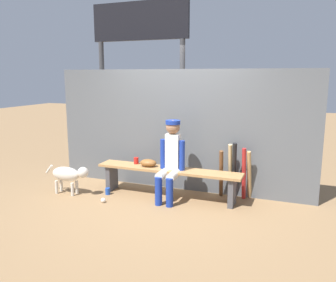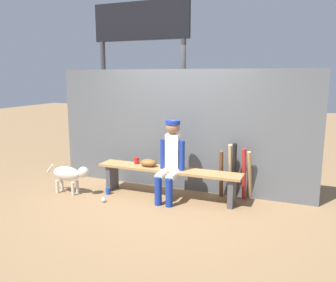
{
  "view_description": "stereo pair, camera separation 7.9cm",
  "coord_description": "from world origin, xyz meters",
  "views": [
    {
      "loc": [
        1.95,
        -5.0,
        1.96
      ],
      "look_at": [
        0.0,
        0.0,
        0.93
      ],
      "focal_mm": 36.88,
      "sensor_mm": 36.0,
      "label": 1
    },
    {
      "loc": [
        2.02,
        -4.97,
        1.96
      ],
      "look_at": [
        0.0,
        0.0,
        0.93
      ],
      "focal_mm": 36.88,
      "sensor_mm": 36.0,
      "label": 2
    }
  ],
  "objects": [
    {
      "name": "bat_wood_natural",
      "position": [
        0.94,
        0.37,
        0.45
      ],
      "size": [
        0.08,
        0.26,
        0.9
      ],
      "primitive_type": "cylinder",
      "rotation": [
        0.22,
        0.0,
        0.05
      ],
      "color": "tan",
      "rests_on": "ground_plane"
    },
    {
      "name": "baseball_glove",
      "position": [
        -0.35,
        0.0,
        0.54
      ],
      "size": [
        0.28,
        0.2,
        0.12
      ],
      "primitive_type": "ellipsoid",
      "color": "brown",
      "rests_on": "dugout_bench"
    },
    {
      "name": "bat_wood_tan",
      "position": [
        1.24,
        0.38,
        0.4
      ],
      "size": [
        0.09,
        0.26,
        0.81
      ],
      "primitive_type": "cylinder",
      "rotation": [
        0.24,
        0.0,
        -0.1
      ],
      "color": "tan",
      "rests_on": "ground_plane"
    },
    {
      "name": "chainlink_fence",
      "position": [
        0.0,
        0.47,
        1.03
      ],
      "size": [
        4.56,
        0.03,
        2.06
      ],
      "primitive_type": "cube",
      "color": "#595E63",
      "rests_on": "ground_plane"
    },
    {
      "name": "player_seated",
      "position": [
        0.08,
        -0.11,
        0.69
      ],
      "size": [
        0.41,
        0.55,
        1.27
      ],
      "color": "silver",
      "rests_on": "ground_plane"
    },
    {
      "name": "scoreboard",
      "position": [
        -0.98,
        1.19,
        2.51
      ],
      "size": [
        2.24,
        0.27,
        3.57
      ],
      "color": "#3F3F42",
      "rests_on": "ground_plane"
    },
    {
      "name": "ground_plane",
      "position": [
        0.0,
        0.0,
        0.0
      ],
      "size": [
        30.0,
        30.0,
        0.0
      ],
      "primitive_type": "plane",
      "color": "olive"
    },
    {
      "name": "dugout_bench",
      "position": [
        0.0,
        0.0,
        0.37
      ],
      "size": [
        2.39,
        0.36,
        0.48
      ],
      "color": "#AD7F4C",
      "rests_on": "ground_plane"
    },
    {
      "name": "bat_aluminum_black",
      "position": [
        1.0,
        0.33,
        0.47
      ],
      "size": [
        0.11,
        0.29,
        0.94
      ],
      "primitive_type": "cylinder",
      "rotation": [
        0.24,
        0.0,
        0.17
      ],
      "color": "black",
      "rests_on": "ground_plane"
    },
    {
      "name": "bat_aluminum_red",
      "position": [
        1.16,
        0.32,
        0.43
      ],
      "size": [
        0.07,
        0.19,
        0.85
      ],
      "primitive_type": "cylinder",
      "rotation": [
        0.14,
        0.0,
        -0.04
      ],
      "color": "#B22323",
      "rests_on": "ground_plane"
    },
    {
      "name": "bat_wood_dark",
      "position": [
        0.8,
        0.3,
        0.4
      ],
      "size": [
        0.09,
        0.25,
        0.8
      ],
      "primitive_type": "cylinder",
      "rotation": [
        0.23,
        0.0,
        0.13
      ],
      "color": "brown",
      "rests_on": "ground_plane"
    },
    {
      "name": "cup_on_bench",
      "position": [
        -0.61,
        0.08,
        0.54
      ],
      "size": [
        0.08,
        0.08,
        0.11
      ],
      "primitive_type": "cylinder",
      "color": "red",
      "rests_on": "dugout_bench"
    },
    {
      "name": "cup_on_ground",
      "position": [
        -0.98,
        -0.25,
        0.06
      ],
      "size": [
        0.08,
        0.08,
        0.11
      ],
      "primitive_type": "cylinder",
      "color": "#1E47AD",
      "rests_on": "ground_plane"
    },
    {
      "name": "dog",
      "position": [
        -1.59,
        -0.46,
        0.34
      ],
      "size": [
        0.84,
        0.2,
        0.49
      ],
      "color": "beige",
      "rests_on": "ground_plane"
    },
    {
      "name": "baseball",
      "position": [
        -0.85,
        -0.6,
        0.04
      ],
      "size": [
        0.07,
        0.07,
        0.07
      ],
      "primitive_type": "sphere",
      "color": "white",
      "rests_on": "ground_plane"
    }
  ]
}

